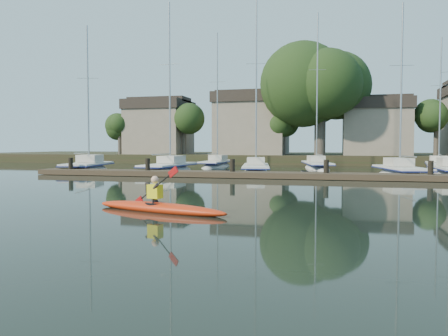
% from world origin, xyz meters
% --- Properties ---
extents(ground, '(160.00, 160.00, 0.00)m').
position_xyz_m(ground, '(0.00, 0.00, 0.00)').
color(ground, black).
rests_on(ground, ground).
extents(kayak, '(4.94, 1.94, 1.58)m').
position_xyz_m(kayak, '(-1.96, -1.03, 0.19)').
color(kayak, red).
rests_on(kayak, ground).
extents(dock, '(34.00, 2.00, 1.80)m').
position_xyz_m(dock, '(0.00, 14.00, 0.20)').
color(dock, '#453927').
rests_on(dock, ground).
extents(sailboat_0, '(3.95, 8.60, 13.17)m').
position_xyz_m(sailboat_0, '(-15.90, 17.79, -0.22)').
color(sailboat_0, white).
rests_on(sailboat_0, ground).
extents(sailboat_1, '(2.54, 9.04, 14.67)m').
position_xyz_m(sailboat_1, '(-9.20, 18.57, -0.20)').
color(sailboat_1, white).
rests_on(sailboat_1, ground).
extents(sailboat_2, '(3.40, 8.89, 14.36)m').
position_xyz_m(sailboat_2, '(-2.34, 19.24, -0.18)').
color(sailboat_2, white).
rests_on(sailboat_2, ground).
extents(sailboat_3, '(3.60, 8.41, 13.15)m').
position_xyz_m(sailboat_3, '(7.93, 18.11, -0.20)').
color(sailboat_3, white).
rests_on(sailboat_3, ground).
extents(sailboat_5, '(2.10, 8.62, 14.23)m').
position_xyz_m(sailboat_5, '(-7.62, 27.32, -0.18)').
color(sailboat_5, white).
rests_on(sailboat_5, ground).
extents(sailboat_6, '(3.63, 9.79, 15.24)m').
position_xyz_m(sailboat_6, '(1.99, 26.42, -0.18)').
color(sailboat_6, white).
rests_on(sailboat_6, ground).
extents(sailboat_7, '(3.26, 8.08, 12.67)m').
position_xyz_m(sailboat_7, '(12.34, 27.38, -0.19)').
color(sailboat_7, white).
rests_on(sailboat_7, ground).
extents(shore, '(90.00, 25.25, 12.75)m').
position_xyz_m(shore, '(1.61, 40.29, 3.23)').
color(shore, '#212D16').
rests_on(shore, ground).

